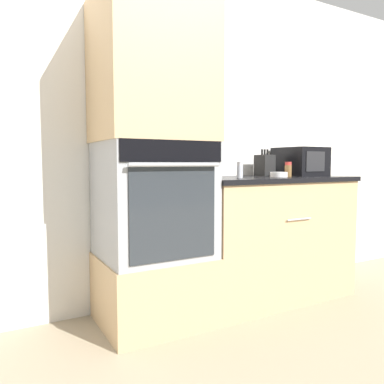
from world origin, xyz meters
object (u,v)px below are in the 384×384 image
wall_oven (153,200)px  condiment_jar_near (288,169)px  microwave (300,162)px  condiment_jar_mid (240,170)px  bowl (279,174)px  knife_block (265,165)px

wall_oven → condiment_jar_near: bearing=-3.3°
microwave → condiment_jar_mid: microwave is taller
bowl → condiment_jar_mid: size_ratio=1.13×
microwave → knife_block: size_ratio=1.75×
wall_oven → knife_block: 1.07m
condiment_jar_near → bowl: bearing=-170.0°
condiment_jar_near → knife_block: bearing=104.1°
wall_oven → condiment_jar_mid: size_ratio=6.45×
wall_oven → condiment_jar_mid: bearing=-7.6°
wall_oven → bowl: 0.99m
condiment_jar_mid → bowl: bearing=-0.0°
wall_oven → microwave: 1.40m
microwave → bowl: microwave is taller
microwave → condiment_jar_mid: (-0.75, -0.18, -0.06)m
condiment_jar_near → condiment_jar_mid: size_ratio=0.99×
microwave → condiment_jar_mid: 0.78m
microwave → knife_block: bearing=171.3°
wall_oven → bowl: (0.98, -0.08, 0.15)m
wall_oven → condiment_jar_mid: (0.62, -0.08, 0.19)m
microwave → condiment_jar_near: (-0.28, -0.16, -0.06)m
microwave → knife_block: 0.34m
microwave → knife_block: microwave is taller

